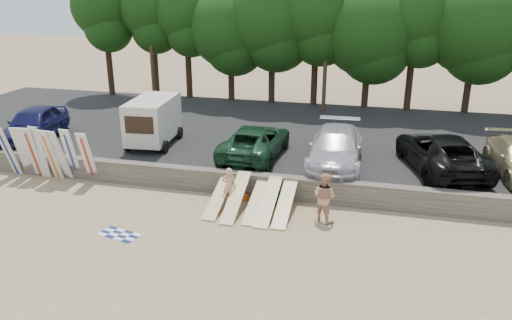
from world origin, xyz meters
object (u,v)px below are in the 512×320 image
object	(u,v)px
box_trailer	(153,119)
car_3	(441,152)
beachgoer_b	(324,197)
beachgoer_a	(229,187)
car_1	(255,141)
cooler	(281,200)
car_0	(34,124)
car_2	(335,148)

from	to	relation	value
box_trailer	car_3	bearing A→B (deg)	-6.54
box_trailer	beachgoer_b	bearing A→B (deg)	-34.27
beachgoer_a	beachgoer_b	xyz separation A→B (m)	(3.92, -0.46, 0.16)
car_1	beachgoer_a	size ratio (longest dim) A/B	3.37
beachgoer_b	cooler	size ratio (longest dim) A/B	5.12
car_1	beachgoer_b	world-z (taller)	car_1
beachgoer_b	box_trailer	bearing A→B (deg)	1.61
box_trailer	cooler	distance (m)	8.82
car_1	car_3	xyz separation A→B (m)	(8.48, 0.23, 0.07)
beachgoer_b	cooler	world-z (taller)	beachgoer_b
car_3	cooler	world-z (taller)	car_3
car_1	beachgoer_b	distance (m)	6.10
beachgoer_a	cooler	xyz separation A→B (m)	(2.05, 0.60, -0.65)
car_0	beachgoer_a	size ratio (longest dim) A/B	3.23
car_0	car_3	size ratio (longest dim) A/B	0.87
car_2	box_trailer	bearing A→B (deg)	172.92
box_trailer	cooler	world-z (taller)	box_trailer
box_trailer	car_1	bearing A→B (deg)	-11.02
car_2	beachgoer_b	distance (m)	4.33
car_1	box_trailer	bearing A→B (deg)	-4.10
car_0	beachgoer_b	bearing A→B (deg)	-27.10
car_1	car_2	world-z (taller)	car_2
car_3	car_2	bearing A→B (deg)	-7.88
box_trailer	car_2	size ratio (longest dim) A/B	0.68
car_0	car_2	bearing A→B (deg)	-11.93
box_trailer	beachgoer_b	size ratio (longest dim) A/B	2.02
car_2	beachgoer_b	xyz separation A→B (m)	(0.03, -4.29, -0.56)
car_2	beachgoer_a	world-z (taller)	car_2
car_3	car_0	bearing A→B (deg)	-13.77
car_2	car_3	distance (m)	4.66
car_3	beachgoer_b	distance (m)	6.74
box_trailer	cooler	bearing A→B (deg)	-34.13
car_1	beachgoer_b	xyz separation A→B (m)	(3.89, -4.67, -0.49)
box_trailer	beachgoer_a	xyz separation A→B (m)	(5.49, -4.77, -1.23)
car_2	car_3	size ratio (longest dim) A/B	0.96
car_1	car_2	size ratio (longest dim) A/B	0.95
car_1	car_3	world-z (taller)	car_3
box_trailer	beachgoer_b	world-z (taller)	box_trailer
box_trailer	car_1	world-z (taller)	box_trailer
car_2	beachgoer_a	size ratio (longest dim) A/B	3.53
car_0	beachgoer_a	xyz separation A→B (m)	(11.90, -3.85, -0.78)
box_trailer	beachgoer_b	distance (m)	10.82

